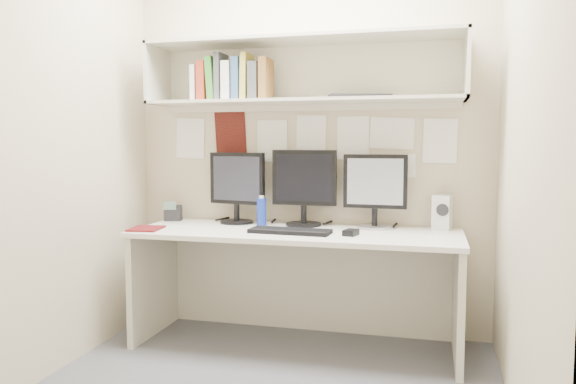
% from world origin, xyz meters
% --- Properties ---
extents(wall_back, '(2.40, 0.02, 2.60)m').
position_xyz_m(wall_back, '(0.00, 1.00, 1.30)').
color(wall_back, '#BBAC8F').
rests_on(wall_back, ground).
extents(wall_front, '(2.40, 0.02, 2.60)m').
position_xyz_m(wall_front, '(0.00, -1.00, 1.30)').
color(wall_front, '#BBAC8F').
rests_on(wall_front, ground).
extents(wall_left, '(0.02, 2.00, 2.60)m').
position_xyz_m(wall_left, '(-1.20, 0.00, 1.30)').
color(wall_left, '#BBAC8F').
rests_on(wall_left, ground).
extents(wall_right, '(0.02, 2.00, 2.60)m').
position_xyz_m(wall_right, '(1.20, 0.00, 1.30)').
color(wall_right, '#BBAC8F').
rests_on(wall_right, ground).
extents(desk, '(2.00, 0.70, 0.73)m').
position_xyz_m(desk, '(0.00, 0.65, 0.37)').
color(desk, silver).
rests_on(desk, floor).
extents(overhead_hutch, '(2.00, 0.38, 0.40)m').
position_xyz_m(overhead_hutch, '(0.00, 0.86, 1.72)').
color(overhead_hutch, beige).
rests_on(overhead_hutch, wall_back).
extents(pinned_papers, '(1.92, 0.01, 0.48)m').
position_xyz_m(pinned_papers, '(0.00, 0.99, 1.25)').
color(pinned_papers, white).
rests_on(pinned_papers, wall_back).
extents(monitor_left, '(0.40, 0.22, 0.47)m').
position_xyz_m(monitor_left, '(-0.46, 0.87, 0.99)').
color(monitor_left, black).
rests_on(monitor_left, desk).
extents(monitor_center, '(0.42, 0.23, 0.49)m').
position_xyz_m(monitor_center, '(0.00, 0.87, 1.00)').
color(monitor_center, black).
rests_on(monitor_center, desk).
extents(monitor_right, '(0.40, 0.22, 0.47)m').
position_xyz_m(monitor_right, '(0.46, 0.87, 0.98)').
color(monitor_right, '#A5A5AA').
rests_on(monitor_right, desk).
extents(keyboard, '(0.49, 0.20, 0.02)m').
position_xyz_m(keyboard, '(-0.01, 0.54, 0.74)').
color(keyboard, black).
rests_on(keyboard, desk).
extents(mouse, '(0.09, 0.12, 0.03)m').
position_xyz_m(mouse, '(0.35, 0.55, 0.75)').
color(mouse, black).
rests_on(mouse, desk).
extents(speaker, '(0.13, 0.13, 0.22)m').
position_xyz_m(speaker, '(0.87, 0.91, 0.84)').
color(speaker, beige).
rests_on(speaker, desk).
extents(blue_bottle, '(0.06, 0.06, 0.20)m').
position_xyz_m(blue_bottle, '(-0.27, 0.79, 0.82)').
color(blue_bottle, navy).
rests_on(blue_bottle, desk).
extents(maroon_notebook, '(0.21, 0.24, 0.01)m').
position_xyz_m(maroon_notebook, '(-0.91, 0.45, 0.74)').
color(maroon_notebook, '#560E11').
rests_on(maroon_notebook, desk).
extents(desk_phone, '(0.14, 0.13, 0.14)m').
position_xyz_m(desk_phone, '(-0.93, 0.87, 0.78)').
color(desk_phone, black).
rests_on(desk_phone, desk).
extents(book_stack, '(0.51, 0.19, 0.30)m').
position_xyz_m(book_stack, '(-0.45, 0.77, 1.67)').
color(book_stack, silver).
rests_on(book_stack, overhead_hutch).
extents(hutch_tray, '(0.41, 0.26, 0.03)m').
position_xyz_m(hutch_tray, '(0.36, 0.84, 1.55)').
color(hutch_tray, black).
rests_on(hutch_tray, overhead_hutch).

